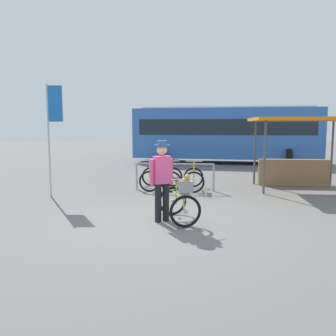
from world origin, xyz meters
name	(u,v)px	position (x,y,z in m)	size (l,w,h in m)	color
ground_plane	(154,223)	(0.00, 0.00, 0.00)	(80.00, 80.00, 0.00)	#605E5B
bike_rack_rail	(175,170)	(0.40, 3.76, 0.64)	(2.50, 0.29, 0.88)	#99999E
racked_bike_lime	(151,178)	(-0.39, 4.01, 0.37)	(0.68, 1.10, 0.97)	black
racked_bike_white	(172,178)	(0.31, 3.95, 0.37)	(0.70, 1.14, 0.98)	black
racked_bike_yellow	(194,178)	(1.01, 3.88, 0.37)	(0.70, 1.13, 0.97)	black
featured_bicycle	(180,200)	(0.56, 0.06, 0.49)	(0.93, 1.25, 1.09)	black
person_with_featured_bike	(162,177)	(0.17, 0.13, 0.95)	(0.48, 0.33, 1.72)	black
bus_distant	(225,132)	(3.12, 12.35, 1.74)	(10.26, 4.39, 3.08)	#3366B7
market_stall	(298,146)	(4.46, 4.44, 1.39)	(3.23, 2.47, 2.30)	#4C4C51
banner_flag	(53,119)	(-3.02, 2.64, 2.23)	(0.45, 0.05, 3.20)	#B2B2B7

